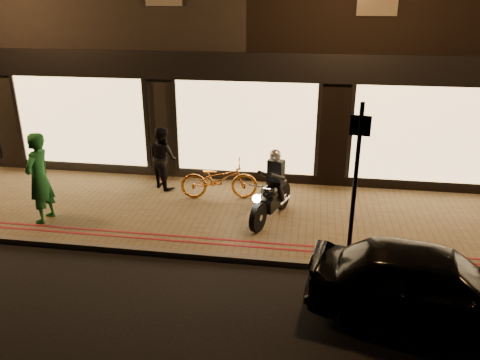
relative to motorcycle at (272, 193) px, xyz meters
name	(u,v)px	position (x,y,z in m)	size (l,w,h in m)	color
ground	(215,261)	(-0.91, -1.80, -0.73)	(90.00, 90.00, 0.00)	black
sidewalk	(233,214)	(-0.91, 0.20, -0.67)	(50.00, 4.00, 0.12)	#726347
kerb_stone	(216,257)	(-0.91, -1.75, -0.67)	(50.00, 0.14, 0.12)	#59544C
red_kerb_lines	(221,242)	(-0.91, -1.25, -0.61)	(50.00, 0.26, 0.01)	maroon
building_row	(267,14)	(-0.91, 7.19, 3.51)	(48.00, 10.11, 8.50)	black
motorcycle	(272,193)	(0.00, 0.00, 0.00)	(0.85, 1.87, 1.59)	black
sign_post	(356,177)	(1.59, -1.55, 1.06)	(0.35, 0.09, 3.00)	black
bicycle_gold	(219,179)	(-1.39, 0.96, -0.12)	(0.65, 1.87, 0.98)	#C57522
person_green	(39,178)	(-4.96, -0.86, 0.38)	(0.73, 0.48, 2.00)	#1B672F
person_dark	(163,158)	(-2.94, 1.44, 0.19)	(0.78, 0.61, 1.61)	black
parked_car	(430,285)	(2.70, -3.01, -0.10)	(1.49, 3.72, 1.27)	black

